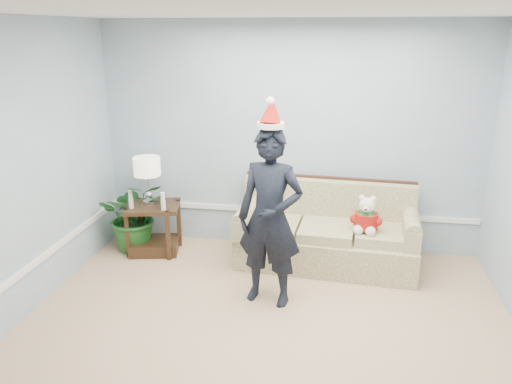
{
  "coord_description": "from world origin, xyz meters",
  "views": [
    {
      "loc": [
        0.56,
        -3.26,
        2.57
      ],
      "look_at": [
        -0.24,
        1.55,
        0.98
      ],
      "focal_mm": 35.0,
      "sensor_mm": 36.0,
      "label": 1
    }
  ],
  "objects_px": {
    "table_lamp": "(147,168)",
    "houseplant": "(135,215)",
    "side_table": "(154,233)",
    "man": "(270,218)",
    "sofa": "(327,235)",
    "teddy_bear": "(366,219)"
  },
  "relations": [
    {
      "from": "houseplant",
      "to": "side_table",
      "type": "bearing_deg",
      "value": -10.98
    },
    {
      "from": "houseplant",
      "to": "teddy_bear",
      "type": "relative_size",
      "value": 2.12
    },
    {
      "from": "teddy_bear",
      "to": "man",
      "type": "bearing_deg",
      "value": -131.65
    },
    {
      "from": "sofa",
      "to": "teddy_bear",
      "type": "relative_size",
      "value": 4.93
    },
    {
      "from": "sofa",
      "to": "houseplant",
      "type": "xyz_separation_m",
      "value": [
        -2.31,
        -0.01,
        0.11
      ]
    },
    {
      "from": "side_table",
      "to": "houseplant",
      "type": "distance_m",
      "value": 0.32
    },
    {
      "from": "sofa",
      "to": "table_lamp",
      "type": "height_order",
      "value": "table_lamp"
    },
    {
      "from": "houseplant",
      "to": "man",
      "type": "distance_m",
      "value": 2.07
    },
    {
      "from": "side_table",
      "to": "man",
      "type": "xyz_separation_m",
      "value": [
        1.54,
        -0.91,
        0.64
      ]
    },
    {
      "from": "table_lamp",
      "to": "man",
      "type": "xyz_separation_m",
      "value": [
        1.59,
        -0.97,
        -0.16
      ]
    },
    {
      "from": "houseplant",
      "to": "man",
      "type": "relative_size",
      "value": 0.5
    },
    {
      "from": "sofa",
      "to": "houseplant",
      "type": "bearing_deg",
      "value": -176.01
    },
    {
      "from": "sofa",
      "to": "man",
      "type": "relative_size",
      "value": 1.17
    },
    {
      "from": "table_lamp",
      "to": "side_table",
      "type": "bearing_deg",
      "value": -44.83
    },
    {
      "from": "houseplant",
      "to": "man",
      "type": "xyz_separation_m",
      "value": [
        1.78,
        -0.96,
        0.43
      ]
    },
    {
      "from": "table_lamp",
      "to": "teddy_bear",
      "type": "xyz_separation_m",
      "value": [
        2.53,
        -0.21,
        -0.39
      ]
    },
    {
      "from": "table_lamp",
      "to": "houseplant",
      "type": "bearing_deg",
      "value": -177.8
    },
    {
      "from": "table_lamp",
      "to": "houseplant",
      "type": "distance_m",
      "value": 0.62
    },
    {
      "from": "man",
      "to": "teddy_bear",
      "type": "bearing_deg",
      "value": 49.93
    },
    {
      "from": "sofa",
      "to": "side_table",
      "type": "relative_size",
      "value": 2.85
    },
    {
      "from": "sofa",
      "to": "houseplant",
      "type": "distance_m",
      "value": 2.31
    },
    {
      "from": "side_table",
      "to": "teddy_bear",
      "type": "relative_size",
      "value": 1.73
    }
  ]
}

